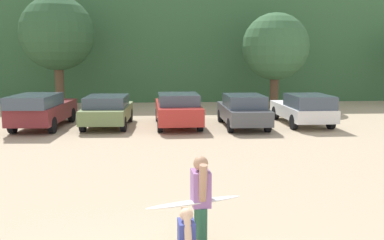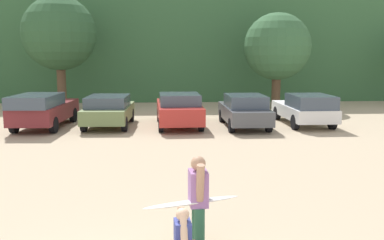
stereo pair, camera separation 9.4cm
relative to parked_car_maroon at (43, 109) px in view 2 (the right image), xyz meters
name	(u,v)px [view 2 (the right image)]	position (x,y,z in m)	size (l,w,h in m)	color
hillside_ridge	(161,40)	(5.00, 16.01, 3.52)	(108.00, 12.00, 8.75)	#38663D
tree_center_right	(59,34)	(-0.79, 6.80, 3.59)	(4.32, 4.32, 6.63)	brown
tree_center	(277,47)	(12.08, 6.48, 2.84)	(4.00, 4.00, 5.71)	brown
parked_car_maroon	(43,109)	(0.00, 0.00, 0.00)	(2.07, 4.82, 1.57)	maroon
parked_car_olive_green	(109,110)	(2.84, 0.24, -0.08)	(2.02, 4.05, 1.42)	#6B7F4C
parked_car_red	(179,109)	(6.01, 0.13, -0.06)	(2.08, 4.64, 1.53)	#B72D28
parked_car_dark_gray	(244,110)	(8.94, -0.20, -0.08)	(1.85, 4.34, 1.48)	#4C4F54
parked_car_white	(305,109)	(11.84, 0.13, -0.07)	(1.94, 4.44, 1.47)	white
person_adult	(198,197)	(5.98, -12.29, 0.06)	(0.32, 0.65, 1.61)	#26593F
surfboard_white	(192,202)	(5.88, -12.27, -0.03)	(1.77, 1.00, 0.18)	white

